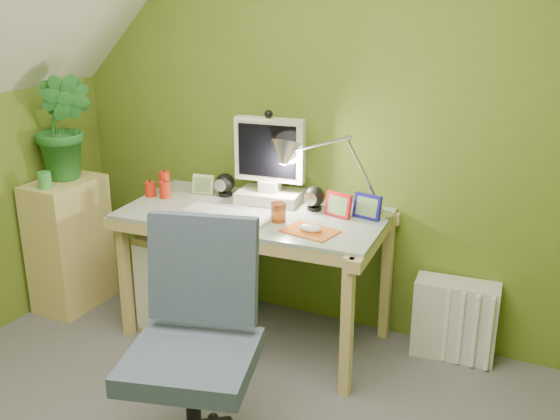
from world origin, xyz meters
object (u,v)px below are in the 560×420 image
at_px(potted_plant, 64,126).
at_px(radiator, 455,319).
at_px(desk_lamp, 350,156).
at_px(monitor, 270,156).
at_px(side_ledge, 70,244).
at_px(desk, 255,275).
at_px(task_chair, 191,356).

xyz_separation_m(potted_plant, radiator, (2.18, 0.37, -0.88)).
bearing_deg(potted_plant, desk_lamp, 9.91).
bearing_deg(potted_plant, monitor, 13.63).
height_order(side_ledge, radiator, side_ledge).
xyz_separation_m(desk, desk_lamp, (0.45, 0.18, 0.67)).
height_order(desk, side_ledge, side_ledge).
xyz_separation_m(desk_lamp, potted_plant, (-1.61, -0.28, 0.05)).
bearing_deg(radiator, side_ledge, -174.98).
bearing_deg(desk, potted_plant, -179.16).
bearing_deg(side_ledge, potted_plant, 80.96).
height_order(desk_lamp, side_ledge, desk_lamp).
relative_size(monitor, task_chair, 0.51).
height_order(potted_plant, radiator, potted_plant).
distance_m(desk, side_ledge, 1.18).
bearing_deg(desk, monitor, 85.87).
relative_size(desk_lamp, radiator, 1.46).
relative_size(task_chair, radiator, 2.38).
bearing_deg(task_chair, potted_plant, 131.66).
distance_m(desk_lamp, radiator, 1.01).
bearing_deg(radiator, potted_plant, -176.22).
bearing_deg(monitor, potted_plant, -173.99).
bearing_deg(task_chair, radiator, 43.57).
distance_m(desk, task_chair, 1.05).
bearing_deg(side_ledge, radiator, 10.87).
bearing_deg(side_ledge, monitor, 15.84).
distance_m(side_ledge, radiator, 2.24).
xyz_separation_m(monitor, desk_lamp, (0.45, 0.00, 0.05)).
bearing_deg(radiator, monitor, 179.16).
relative_size(desk, monitor, 2.69).
bearing_deg(desk_lamp, task_chair, -98.63).
height_order(potted_plant, task_chair, potted_plant).
bearing_deg(desk, side_ledge, -176.76).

